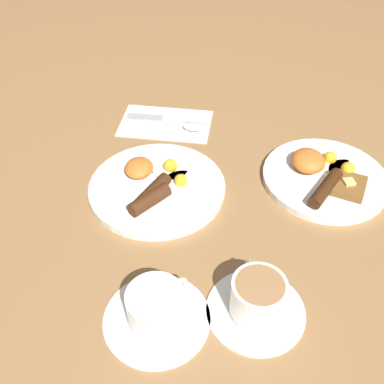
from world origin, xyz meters
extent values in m
plane|color=olive|center=(0.00, 0.00, 0.00)|extent=(3.00, 3.00, 0.00)
cylinder|color=white|center=(0.00, 0.00, 0.01)|extent=(0.27, 0.27, 0.01)
cylinder|color=white|center=(-0.05, 0.02, 0.02)|extent=(0.07, 0.07, 0.01)
sphere|color=yellow|center=(-0.04, 0.02, 0.03)|extent=(0.03, 0.03, 0.03)
cylinder|color=white|center=(0.00, 0.05, 0.02)|extent=(0.08, 0.08, 0.01)
sphere|color=yellow|center=(0.00, 0.05, 0.03)|extent=(0.03, 0.03, 0.03)
ellipsoid|color=orange|center=(-0.03, -0.04, 0.03)|extent=(0.06, 0.06, 0.03)
cylinder|color=#422311|center=(0.06, -0.01, 0.03)|extent=(0.08, 0.08, 0.03)
cylinder|color=#3C210F|center=(0.04, -0.01, 0.03)|extent=(0.11, 0.08, 0.03)
cylinder|color=white|center=(-0.04, 0.34, 0.01)|extent=(0.25, 0.25, 0.01)
cylinder|color=white|center=(-0.08, 0.36, 0.02)|extent=(0.07, 0.07, 0.01)
sphere|color=yellow|center=(-0.08, 0.36, 0.03)|extent=(0.03, 0.03, 0.03)
cylinder|color=white|center=(-0.05, 0.39, 0.02)|extent=(0.08, 0.08, 0.01)
sphere|color=yellow|center=(-0.05, 0.39, 0.03)|extent=(0.03, 0.03, 0.03)
ellipsoid|color=orange|center=(-0.06, 0.31, 0.03)|extent=(0.08, 0.07, 0.03)
cylinder|color=#391F0D|center=(0.02, 0.33, 0.03)|extent=(0.11, 0.08, 0.03)
cube|color=brown|center=(0.00, 0.38, 0.02)|extent=(0.09, 0.09, 0.01)
cube|color=#F4E072|center=(0.00, 0.38, 0.03)|extent=(0.02, 0.02, 0.01)
cylinder|color=white|center=(0.29, 0.02, 0.00)|extent=(0.17, 0.17, 0.01)
cylinder|color=white|center=(0.29, 0.02, 0.04)|extent=(0.09, 0.09, 0.06)
cylinder|color=#9E7047|center=(0.29, 0.02, 0.06)|extent=(0.08, 0.08, 0.00)
torus|color=white|center=(0.26, 0.06, 0.04)|extent=(0.03, 0.03, 0.04)
cylinder|color=white|center=(0.28, 0.18, 0.00)|extent=(0.16, 0.16, 0.01)
cylinder|color=white|center=(0.28, 0.18, 0.04)|extent=(0.08, 0.08, 0.06)
cylinder|color=#9E7047|center=(0.28, 0.18, 0.07)|extent=(0.07, 0.07, 0.00)
torus|color=white|center=(0.23, 0.17, 0.04)|extent=(0.04, 0.02, 0.04)
cube|color=white|center=(-0.24, 0.00, 0.00)|extent=(0.16, 0.23, 0.01)
cube|color=silver|center=(-0.24, 0.05, 0.01)|extent=(0.03, 0.11, 0.00)
cube|color=#9E9EA3|center=(-0.25, -0.05, 0.01)|extent=(0.03, 0.09, 0.01)
ellipsoid|color=silver|center=(-0.21, 0.07, 0.01)|extent=(0.04, 0.06, 0.01)
cube|color=silver|center=(-0.23, -0.02, 0.01)|extent=(0.03, 0.13, 0.00)
camera|label=1|loc=(0.66, 0.09, 0.62)|focal=42.00mm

